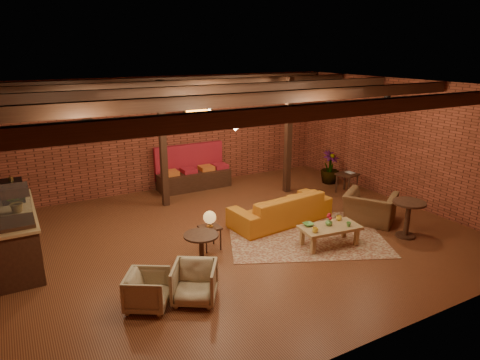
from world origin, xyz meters
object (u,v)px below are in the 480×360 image
round_table_left (201,245)px  plant_tall (332,135)px  side_table_book (347,175)px  round_table_right (408,213)px  side_table_lamp (210,220)px  armchair_right (370,203)px  armchair_a (147,289)px  sofa (281,208)px  coffee_table (329,228)px  armchair_b (195,281)px

round_table_left → plant_tall: bearing=28.1°
side_table_book → round_table_right: round_table_right is taller
side_table_lamp → armchair_right: (3.86, -0.54, -0.14)m
armchair_a → plant_tall: bearing=-29.8°
armchair_right → plant_tall: plant_tall is taller
plant_tall → side_table_book: bearing=-100.5°
sofa → coffee_table: sofa is taller
armchair_a → armchair_right: 5.67m
armchair_right → round_table_right: bearing=153.7°
coffee_table → armchair_right: armchair_right is taller
armchair_b → coffee_table: bearing=41.7°
coffee_table → side_table_book: (2.67, 2.40, 0.14)m
sofa → coffee_table: bearing=91.3°
round_table_left → round_table_right: (4.44, -0.88, 0.08)m
side_table_lamp → side_table_book: bearing=15.6°
sofa → side_table_book: 3.00m
side_table_lamp → plant_tall: (5.06, 2.31, 0.85)m
side_table_lamp → round_table_left: side_table_lamp is taller
side_table_lamp → armchair_b: (-1.01, -1.59, -0.27)m
sofa → armchair_right: 2.09m
sofa → round_table_left: size_ratio=3.66×
sofa → side_table_lamp: bearing=6.8°
side_table_book → plant_tall: plant_tall is taller
sofa → coffee_table: 1.51m
armchair_a → plant_tall: (6.80, 3.72, 1.14)m
armchair_b → armchair_right: size_ratio=0.63×
side_table_lamp → round_table_right: 4.25m
side_table_lamp → round_table_left: 0.81m
round_table_right → armchair_right: bearing=96.3°
sofa → armchair_a: 4.20m
round_table_left → round_table_right: size_ratio=0.83×
side_table_lamp → round_table_left: bearing=-126.4°
coffee_table → side_table_lamp: (-2.22, 1.04, 0.24)m
armchair_b → round_table_left: bearing=92.3°
plant_tall → coffee_table: bearing=-130.3°
sofa → side_table_lamp: (-2.03, -0.46, 0.26)m
round_table_right → armchair_b: bearing=-179.3°
armchair_a → armchair_b: size_ratio=0.93×
coffee_table → plant_tall: bearing=49.7°
side_table_book → round_table_right: bearing=-107.6°
armchair_a → sofa: bearing=-32.1°
side_table_lamp → round_table_right: size_ratio=1.02×
sofa → plant_tall: 3.73m
armchair_a → side_table_book: size_ratio=1.06×
armchair_b → side_table_book: armchair_b is taller
round_table_left → plant_tall: plant_tall is taller
sofa → armchair_a: size_ratio=3.76×
round_table_left → round_table_right: 4.53m
sofa → round_table_right: bearing=128.5°
round_table_right → plant_tall: size_ratio=0.27×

